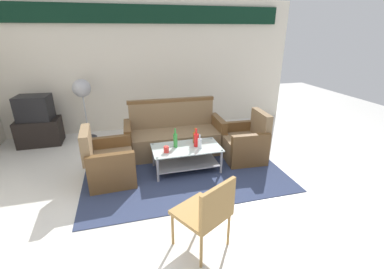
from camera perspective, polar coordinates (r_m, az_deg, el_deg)
name	(u,v)px	position (r m, az deg, el deg)	size (l,w,h in m)	color
ground_plane	(186,197)	(3.77, -1.35, -13.35)	(14.00, 14.00, 0.00)	silver
wall_back	(153,63)	(6.13, -8.50, 15.06)	(6.52, 0.19, 2.80)	silver
rug	(183,169)	(4.43, -1.97, -7.46)	(3.14, 2.22, 0.01)	#2D3856
couch	(174,136)	(4.93, -3.83, -0.37)	(1.82, 0.78, 0.96)	#7F6647
armchair_left	(109,163)	(4.19, -17.59, -6.01)	(0.73, 0.79, 0.85)	#7F6647
armchair_right	(245,144)	(4.76, 11.37, -1.95)	(0.74, 0.80, 0.85)	#7F6647
coffee_table	(186,155)	(4.29, -1.22, -4.46)	(1.10, 0.60, 0.40)	silver
bottle_red	(196,140)	(4.23, 0.93, -1.12)	(0.08, 0.08, 0.30)	red
bottle_green	(175,140)	(4.20, -3.63, -1.21)	(0.07, 0.07, 0.32)	#2D8C38
bottle_clear	(200,143)	(4.16, 1.68, -1.90)	(0.06, 0.06, 0.23)	silver
bottle_brown	(195,137)	(4.35, 0.69, -0.61)	(0.07, 0.07, 0.26)	brown
cup	(166,149)	(4.06, -5.61, -3.24)	(0.08, 0.08, 0.10)	red
tv_stand	(40,132)	(6.11, -30.15, 0.51)	(0.80, 0.50, 0.52)	black
television	(34,108)	(5.97, -31.04, 4.99)	(0.64, 0.50, 0.48)	black
pedestal_fan	(82,92)	(5.77, -22.75, 8.55)	(0.36, 0.36, 1.27)	#2D2D33
wicker_chair	(208,210)	(2.73, 3.40, -16.15)	(0.65, 0.65, 0.84)	#AD844C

